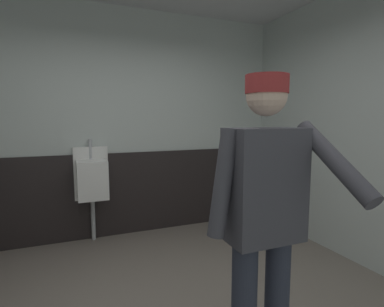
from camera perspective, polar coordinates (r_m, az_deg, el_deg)
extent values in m
cube|color=silver|center=(3.99, -13.40, 5.43)|extent=(4.80, 0.12, 2.84)
cube|color=black|center=(4.04, -12.89, -7.34)|extent=(4.20, 0.03, 1.06)
cube|color=white|center=(3.92, -18.33, -3.50)|extent=(0.40, 0.05, 0.65)
cube|color=white|center=(3.76, -18.11, -4.68)|extent=(0.34, 0.30, 0.45)
cylinder|color=#B7BABF|center=(3.87, -18.48, 0.78)|extent=(0.04, 0.04, 0.24)
cylinder|color=#B7BABF|center=(4.01, -17.99, -11.35)|extent=(0.05, 0.05, 0.55)
cylinder|color=#2D3342|center=(2.03, 15.52, -25.72)|extent=(0.14, 0.14, 0.83)
cube|color=#3F3F47|center=(1.69, 13.32, -5.71)|extent=(0.41, 0.24, 0.61)
cylinder|color=#3F3F47|center=(1.55, 5.78, -5.54)|extent=(0.17, 0.09, 0.56)
cylinder|color=#3F3F47|center=(1.66, 25.08, -1.22)|extent=(0.09, 0.50, 0.39)
sphere|color=beige|center=(1.65, 13.77, 10.45)|extent=(0.21, 0.21, 0.21)
cylinder|color=maroon|center=(1.66, 13.83, 12.47)|extent=(0.22, 0.22, 0.10)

